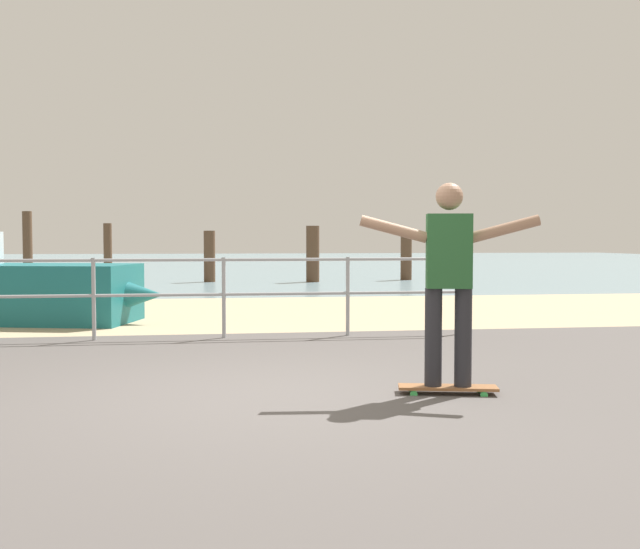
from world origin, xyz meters
TOP-DOWN VIEW (x-y plane):
  - ground_plane at (0.00, -1.00)m, footprint 24.00×10.00m
  - beach_strip at (0.00, 7.00)m, footprint 24.00×6.00m
  - sea_surface at (0.00, 35.00)m, footprint 72.00×50.00m
  - railing_fence at (-2.67, 3.60)m, footprint 11.31×0.05m
  - skateboard at (1.50, -0.10)m, footprint 0.82×0.37m
  - skateboarder at (1.50, -0.10)m, footprint 1.43×0.40m
  - groyne_post_0 at (-6.57, 19.95)m, footprint 0.31×0.31m
  - groyne_post_1 at (-3.54, 16.92)m, footprint 0.25×0.25m
  - groyne_post_2 at (-0.52, 16.17)m, footprint 0.33×0.33m
  - groyne_post_3 at (2.51, 15.71)m, footprint 0.39×0.39m
  - groyne_post_4 at (5.54, 16.40)m, footprint 0.35×0.35m

SIDE VIEW (x-z plane):
  - ground_plane at x=0.00m, z-range -0.02..0.02m
  - beach_strip at x=0.00m, z-range -0.02..0.02m
  - sea_surface at x=0.00m, z-range -0.02..0.02m
  - skateboard at x=1.50m, z-range 0.03..0.11m
  - railing_fence at x=-2.67m, z-range 0.17..1.22m
  - groyne_post_2 at x=-0.52m, z-range 0.00..1.54m
  - groyne_post_4 at x=5.54m, z-range 0.00..1.61m
  - groyne_post_3 at x=2.51m, z-range 0.00..1.68m
  - groyne_post_1 at x=-3.54m, z-range 0.00..1.76m
  - skateboarder at x=1.50m, z-range 0.19..1.84m
  - groyne_post_0 at x=-6.57m, z-range 0.00..2.22m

